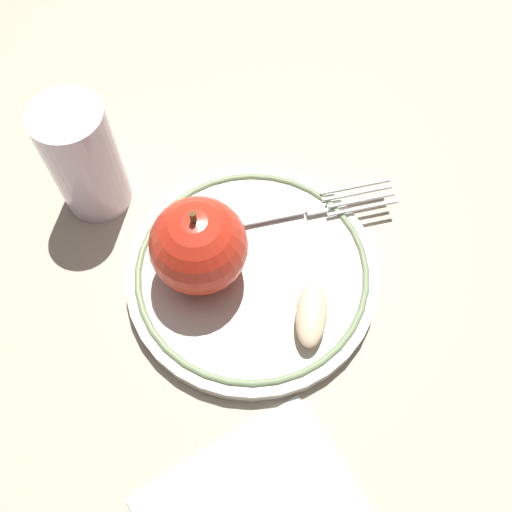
{
  "coord_description": "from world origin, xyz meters",
  "views": [
    {
      "loc": [
        0.19,
        -0.11,
        0.45
      ],
      "look_at": [
        0.02,
        0.0,
        0.04
      ],
      "focal_mm": 40.0,
      "sensor_mm": 36.0,
      "label": 1
    }
  ],
  "objects": [
    {
      "name": "apple_slice_front",
      "position": [
        0.08,
        0.01,
        0.03
      ],
      "size": [
        0.06,
        0.06,
        0.02
      ],
      "primitive_type": "ellipsoid",
      "rotation": [
        0.0,
        0.0,
        2.42
      ],
      "color": "beige",
      "rests_on": "plate"
    },
    {
      "name": "apple_red_whole",
      "position": [
        -0.01,
        -0.03,
        0.06
      ],
      "size": [
        0.08,
        0.08,
        0.09
      ],
      "color": "red",
      "rests_on": "plate"
    },
    {
      "name": "drinking_glass",
      "position": [
        -0.13,
        -0.07,
        0.06
      ],
      "size": [
        0.06,
        0.06,
        0.11
      ],
      "primitive_type": "cylinder",
      "color": "white",
      "rests_on": "ground_plane"
    },
    {
      "name": "fork",
      "position": [
        -0.01,
        0.06,
        0.02
      ],
      "size": [
        0.08,
        0.18,
        0.0
      ],
      "rotation": [
        0.0,
        0.0,
        1.2
      ],
      "color": "silver",
      "rests_on": "plate"
    },
    {
      "name": "plate",
      "position": [
        0.02,
        0.0,
        0.01
      ],
      "size": [
        0.21,
        0.21,
        0.02
      ],
      "color": "beige",
      "rests_on": "ground_plane"
    },
    {
      "name": "ground_plane",
      "position": [
        0.0,
        0.0,
        0.0
      ],
      "size": [
        2.0,
        2.0,
        0.0
      ],
      "primitive_type": "plane",
      "color": "#BBA78E"
    }
  ]
}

